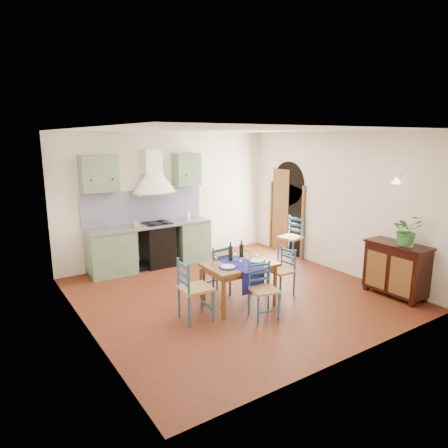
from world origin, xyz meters
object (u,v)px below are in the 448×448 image
(chair_near, at_px, (263,290))
(potted_plant, at_px, (407,230))
(dining_table, at_px, (240,268))
(sideboard, at_px, (396,268))

(chair_near, bearing_deg, potted_plant, -17.55)
(dining_table, xyz_separation_m, chair_near, (0.04, -0.55, -0.20))
(sideboard, distance_m, potted_plant, 0.70)
(chair_near, xyz_separation_m, sideboard, (2.42, -0.61, 0.08))
(dining_table, height_order, chair_near, dining_table)
(potted_plant, bearing_deg, dining_table, 151.87)
(sideboard, relative_size, potted_plant, 2.00)
(dining_table, relative_size, potted_plant, 2.16)
(dining_table, xyz_separation_m, potted_plant, (2.43, -1.30, 0.57))
(chair_near, bearing_deg, dining_table, 94.62)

